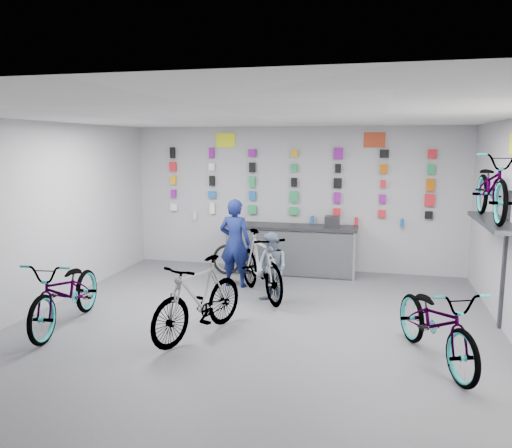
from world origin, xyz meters
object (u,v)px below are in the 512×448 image
(counter, at_px, (290,250))
(bike_center, at_px, (199,298))
(bike_left, at_px, (66,292))
(customer, at_px, (272,268))
(bike_service, at_px, (261,265))
(clerk, at_px, (235,243))
(bike_right, at_px, (436,322))

(counter, bearing_deg, bike_center, -100.19)
(bike_left, bearing_deg, customer, 25.66)
(bike_service, bearing_deg, bike_center, -136.48)
(clerk, bearing_deg, bike_service, 143.82)
(bike_center, bearing_deg, counter, 101.13)
(bike_center, height_order, customer, customer)
(counter, height_order, bike_right, bike_right)
(bike_center, bearing_deg, bike_left, -155.42)
(bike_service, bearing_deg, counter, 48.33)
(counter, distance_m, bike_service, 1.72)
(bike_right, bearing_deg, counter, 101.55)
(counter, distance_m, bike_left, 4.60)
(counter, xyz_separation_m, customer, (0.03, -2.03, 0.12))
(bike_service, bearing_deg, bike_right, -71.91)
(bike_right, height_order, customer, customer)
(bike_right, bearing_deg, bike_service, 120.84)
(bike_right, distance_m, customer, 2.97)
(clerk, height_order, customer, clerk)
(counter, bearing_deg, bike_service, -97.60)
(customer, bearing_deg, counter, 128.43)
(clerk, bearing_deg, customer, 140.25)
(clerk, xyz_separation_m, customer, (0.88, -0.86, -0.22))
(clerk, distance_m, customer, 1.25)
(customer, bearing_deg, bike_right, 1.56)
(bike_left, xyz_separation_m, bike_service, (2.42, 2.07, 0.05))
(bike_center, height_order, bike_service, bike_service)
(bike_service, relative_size, customer, 1.59)
(bike_left, height_order, bike_service, bike_service)
(bike_left, xyz_separation_m, bike_center, (1.99, 0.11, 0.02))
(bike_left, relative_size, clerk, 1.21)
(bike_left, bearing_deg, clerk, 47.99)
(clerk, bearing_deg, counter, -121.09)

